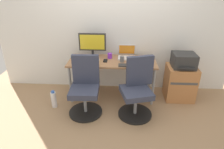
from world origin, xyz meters
TOP-DOWN VIEW (x-y plane):
  - ground_plane at (0.00, 0.00)m, footprint 5.28×5.28m
  - back_wall at (0.00, 0.38)m, footprint 4.40×0.04m
  - desk at (0.00, 0.00)m, footprint 1.51×0.61m
  - office_chair_left at (-0.40, -0.50)m, footprint 0.54×0.54m
  - office_chair_right at (0.42, -0.50)m, footprint 0.54×0.54m
  - side_cabinet at (1.22, 0.00)m, footprint 0.50×0.44m
  - printer at (1.22, 0.00)m, footprint 0.38×0.40m
  - water_bottle_on_floor at (-0.97, -0.43)m, footprint 0.09×0.09m
  - desktop_monitor at (-0.36, 0.16)m, footprint 0.48×0.18m
  - open_laptop at (0.25, 0.17)m, footprint 0.31×0.29m
  - keyboard_by_monitor at (-0.39, -0.05)m, footprint 0.34×0.12m
  - keyboard_by_laptop at (0.28, -0.22)m, footprint 0.34×0.12m
  - mouse_by_monitor at (-0.32, -0.21)m, footprint 0.06×0.10m
  - mouse_by_laptop at (0.59, -0.10)m, footprint 0.06×0.10m
  - coffee_mug at (-0.05, 0.11)m, footprint 0.08×0.08m
  - pen_cup at (0.17, -0.06)m, footprint 0.07×0.07m
  - phone_near_monitor at (-0.62, -0.05)m, footprint 0.07×0.14m
  - phone_near_laptop at (-0.12, -0.03)m, footprint 0.07×0.14m
  - notebook at (0.59, 0.14)m, footprint 0.21×0.15m

SIDE VIEW (x-z plane):
  - ground_plane at x=0.00m, z-range 0.00..0.00m
  - water_bottle_on_floor at x=-0.97m, z-range -0.01..0.30m
  - side_cabinet at x=1.22m, z-range 0.00..0.62m
  - office_chair_left at x=-0.40m, z-range -0.05..0.89m
  - office_chair_right at x=0.42m, z-range -0.05..0.89m
  - desk at x=0.00m, z-range 0.28..0.99m
  - phone_near_monitor at x=-0.62m, z-range 0.71..0.72m
  - phone_near_laptop at x=-0.12m, z-range 0.71..0.72m
  - keyboard_by_monitor at x=-0.39m, z-range 0.71..0.73m
  - keyboard_by_laptop at x=0.28m, z-range 0.71..0.73m
  - notebook at x=0.59m, z-range 0.71..0.74m
  - mouse_by_monitor at x=-0.32m, z-range 0.71..0.74m
  - mouse_by_laptop at x=0.59m, z-range 0.71..0.74m
  - printer at x=1.22m, z-range 0.62..0.86m
  - coffee_mug at x=-0.05m, z-range 0.71..0.80m
  - pen_cup at x=0.17m, z-range 0.71..0.81m
  - open_laptop at x=0.25m, z-range 0.65..0.87m
  - desktop_monitor at x=-0.36m, z-range 0.74..1.18m
  - back_wall at x=0.00m, z-range 0.00..2.60m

